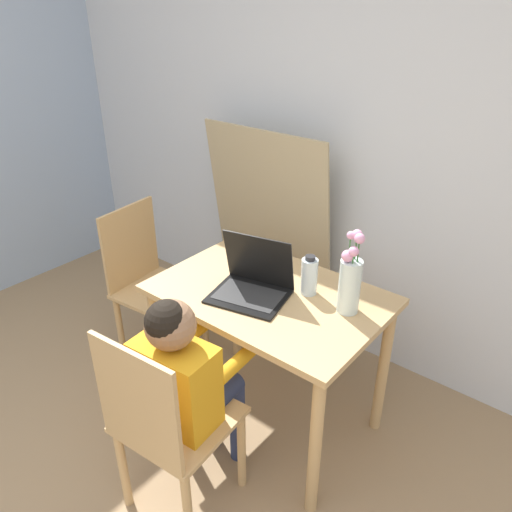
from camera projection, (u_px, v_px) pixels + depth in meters
The scene contains 9 objects.
wall_back at pixel (365, 137), 2.50m from camera, with size 6.40×0.05×2.50m.
dining_table at pixel (269, 313), 2.22m from camera, with size 1.00×0.67×0.74m.
chair_occupied at pixel (167, 425), 1.87m from camera, with size 0.43×0.43×0.89m.
chair_spare at pixel (150, 283), 2.78m from camera, with size 0.44×0.44×0.89m.
person_seated at pixel (185, 374), 1.88m from camera, with size 0.35×0.45×0.98m.
laptop at pixel (253, 281), 2.14m from camera, with size 0.37×0.32×0.26m.
flower_vase at pixel (350, 280), 1.98m from camera, with size 0.09×0.09×0.36m.
water_bottle at pixel (309, 276), 2.13m from camera, with size 0.07×0.07×0.18m.
cardboard_panel at pixel (270, 233), 2.95m from camera, with size 0.81×0.19×1.26m.
Camera 1 is at (1.14, -0.05, 1.89)m, focal length 35.00 mm.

